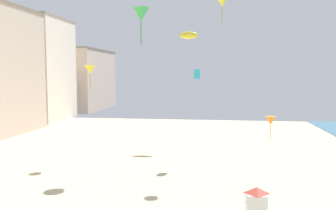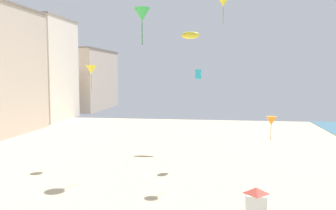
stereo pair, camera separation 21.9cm
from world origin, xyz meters
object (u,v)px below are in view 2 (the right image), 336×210
kite_cyan_box (198,74)px  kite_yellow_delta (91,70)px  lifeguard_stand (256,200)px  kite_orange_delta (271,121)px  kite_green_delta (142,15)px  kite_yellow_delta_2 (223,2)px  kite_yellow_parafoil (190,35)px

kite_cyan_box → kite_yellow_delta: 10.86m
lifeguard_stand → kite_orange_delta: 8.88m
lifeguard_stand → kite_green_delta: 21.30m
kite_orange_delta → kite_yellow_delta_2: kite_yellow_delta_2 is taller
lifeguard_stand → kite_green_delta: kite_green_delta is taller
kite_yellow_delta → kite_orange_delta: (16.85, -7.22, -3.96)m
kite_yellow_parafoil → kite_orange_delta: 20.82m
kite_cyan_box → lifeguard_stand: bearing=-75.3°
kite_cyan_box → kite_yellow_delta_2: 7.22m
kite_green_delta → kite_yellow_delta: 7.64m
kite_yellow_delta → kite_orange_delta: kite_yellow_delta is taller
kite_yellow_delta → kite_yellow_delta_2: 14.59m
kite_yellow_parafoil → kite_orange_delta: size_ratio=1.26×
lifeguard_stand → kite_cyan_box: kite_cyan_box is taller
kite_yellow_delta_2 → kite_orange_delta: bearing=-60.2°
kite_cyan_box → kite_yellow_parafoil: bearing=99.6°
lifeguard_stand → kite_cyan_box: 17.87m
kite_green_delta → kite_yellow_delta: kite_green_delta is taller
lifeguard_stand → kite_yellow_delta_2: (-1.82, 14.39, 13.56)m
kite_yellow_delta → kite_orange_delta: size_ratio=1.37×
kite_yellow_parafoil → kite_cyan_box: kite_yellow_parafoil is taller
lifeguard_stand → kite_yellow_delta: 22.60m
kite_green_delta → kite_yellow_delta: size_ratio=1.41×
kite_yellow_delta → kite_yellow_delta_2: bearing=-3.5°
kite_cyan_box → kite_yellow_delta: size_ratio=0.37×
kite_green_delta → kite_yellow_delta_2: kite_yellow_delta_2 is taller
lifeguard_stand → kite_yellow_parafoil: kite_yellow_parafoil is taller
kite_green_delta → kite_yellow_delta_2: 7.75m
kite_yellow_parafoil → kite_cyan_box: (1.62, -9.52, -4.85)m
kite_cyan_box → kite_orange_delta: 10.58m
kite_yellow_parafoil → kite_green_delta: 11.78m
kite_yellow_delta → kite_green_delta: bearing=-9.3°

